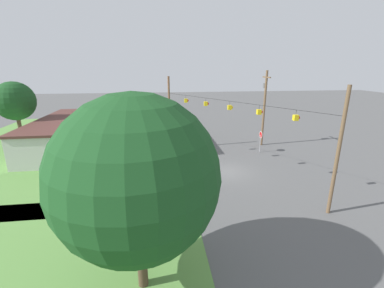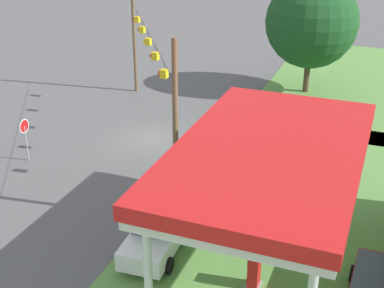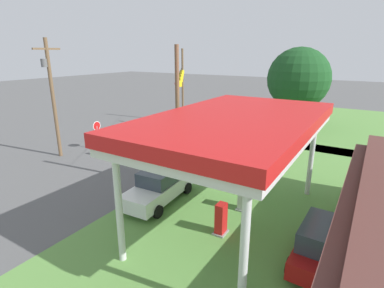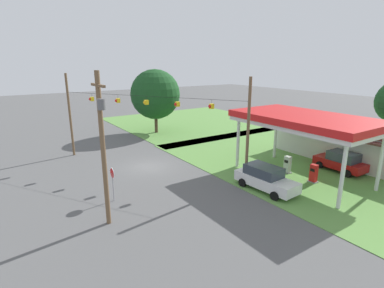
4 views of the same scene
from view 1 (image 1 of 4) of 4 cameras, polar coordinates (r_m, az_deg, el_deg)
The scene contains 13 objects.
ground_plane at distance 24.74m, azimuth 7.76°, elevation -6.10°, with size 160.00×160.00×0.00m, color #565656.
grass_verge_station_corner at distance 36.84m, azimuth -25.31°, elevation 0.13°, with size 36.00×28.00×0.04m, color #5B8E42.
gas_station_canopy at distance 32.18m, azimuth -13.39°, elevation 8.08°, with size 11.51×6.55×5.43m.
gas_station_store at distance 35.11m, azimuth -26.30°, elevation 2.21°, with size 15.96×6.51×3.51m.
fuel_pump_near at distance 31.79m, azimuth -13.11°, elevation 0.23°, with size 0.71×0.56×1.55m.
fuel_pump_far at distance 34.31m, azimuth -12.71°, elevation 1.47°, with size 0.71×0.56×1.55m.
car_at_pumps_front at distance 32.96m, azimuth -5.27°, elevation 1.61°, with size 5.14×2.34×1.89m.
car_at_pumps_rear at distance 34.71m, azimuth -20.01°, elevation 1.39°, with size 4.44×2.21×1.85m.
stop_sign_roadside at distance 30.43m, azimuth 15.01°, elevation 1.47°, with size 0.80×0.08×2.50m.
utility_pole_main at distance 32.90m, azimuth 15.77°, elevation 8.45°, with size 2.20×0.44×9.18m.
signal_span_gantry at distance 23.32m, azimuth 8.25°, elevation 4.69°, with size 15.95×10.24×8.55m.
tree_behind_station at distance 37.23m, azimuth -34.69°, elevation 7.82°, with size 4.57×4.57×7.96m.
tree_west_verge at distance 10.50m, azimuth -12.26°, elevation -7.21°, with size 6.74×6.74×8.73m.
Camera 1 is at (-21.95, 6.21, 9.55)m, focal length 24.00 mm.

